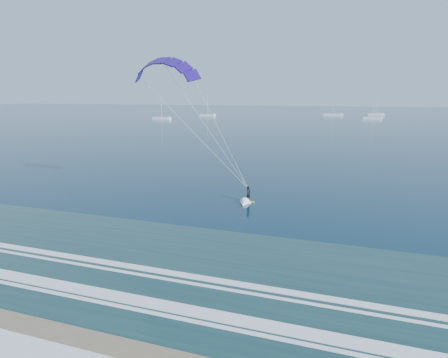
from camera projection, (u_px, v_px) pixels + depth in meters
kitesurfer_rig at (205, 125)px, 43.06m from camera, size 14.21×6.34×16.94m
sailboat_0 at (162, 118)px, 200.36m from camera, size 9.71×2.40×13.07m
sailboat_1 at (208, 115)px, 230.14m from camera, size 9.21×2.40×12.58m
sailboat_2 at (333, 115)px, 236.50m from camera, size 10.78×2.40×14.26m
sailboat_3 at (372, 118)px, 199.63m from camera, size 8.67×2.40×12.03m
sailboat_4 at (377, 114)px, 240.84m from camera, size 8.40×2.40×11.47m
sailboat_7 at (375, 115)px, 236.81m from camera, size 8.23×2.40×10.87m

